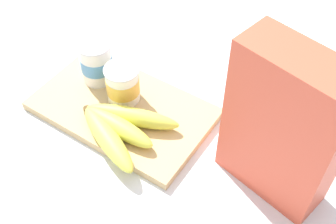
% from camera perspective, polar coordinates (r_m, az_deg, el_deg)
% --- Properties ---
extents(ground_plane, '(2.40, 2.40, 0.00)m').
position_cam_1_polar(ground_plane, '(0.88, -5.97, -0.01)').
color(ground_plane, white).
extents(cutting_board, '(0.35, 0.21, 0.02)m').
position_cam_1_polar(cutting_board, '(0.88, -6.01, 0.39)').
color(cutting_board, tan).
rests_on(cutting_board, ground_plane).
extents(cereal_box, '(0.20, 0.11, 0.29)m').
position_cam_1_polar(cereal_box, '(0.69, 15.06, -2.09)').
color(cereal_box, '#D85138').
rests_on(cereal_box, ground_plane).
extents(yogurt_cup_front, '(0.07, 0.07, 0.09)m').
position_cam_1_polar(yogurt_cup_front, '(0.90, -9.46, 6.55)').
color(yogurt_cup_front, white).
rests_on(yogurt_cup_front, cutting_board).
extents(yogurt_cup_back, '(0.07, 0.07, 0.08)m').
position_cam_1_polar(yogurt_cup_back, '(0.86, -6.01, 3.68)').
color(yogurt_cup_back, white).
rests_on(yogurt_cup_back, cutting_board).
extents(banana_bunch, '(0.19, 0.17, 0.04)m').
position_cam_1_polar(banana_bunch, '(0.81, -6.41, -1.96)').
color(banana_bunch, '#D9DB49').
rests_on(banana_bunch, cutting_board).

